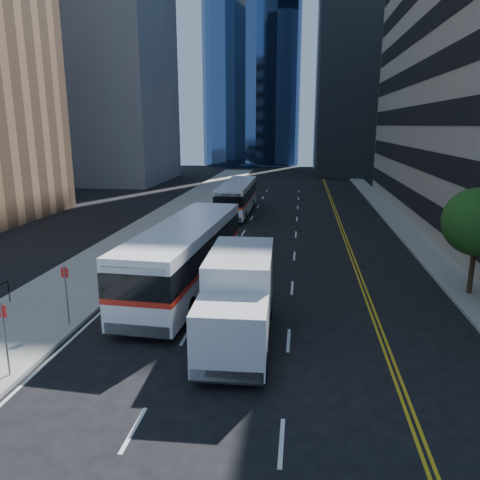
% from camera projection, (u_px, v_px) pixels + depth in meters
% --- Properties ---
extents(ground, '(160.00, 160.00, 0.00)m').
position_uv_depth(ground, '(272.00, 365.00, 16.07)').
color(ground, black).
rests_on(ground, ground).
extents(sidewalk_west, '(5.00, 90.00, 0.15)m').
position_uv_depth(sidewalk_west, '(172.00, 217.00, 41.46)').
color(sidewalk_west, gray).
rests_on(sidewalk_west, ground).
extents(sidewalk_east, '(2.00, 90.00, 0.15)m').
position_uv_depth(sidewalk_east, '(399.00, 223.00, 38.98)').
color(sidewalk_east, gray).
rests_on(sidewalk_east, ground).
extents(midrise_west, '(18.00, 18.00, 35.00)m').
position_uv_depth(midrise_west, '(99.00, 56.00, 65.51)').
color(midrise_west, gray).
rests_on(midrise_west, ground).
extents(street_tree, '(3.20, 3.20, 5.10)m').
position_uv_depth(street_tree, '(478.00, 222.00, 21.76)').
color(street_tree, '#332114').
rests_on(street_tree, sidewalk_east).
extents(bus_front, '(3.51, 13.02, 3.32)m').
position_uv_depth(bus_front, '(186.00, 254.00, 23.21)').
color(bus_front, white).
rests_on(bus_front, ground).
extents(bus_rear, '(2.49, 11.28, 2.91)m').
position_uv_depth(bus_rear, '(237.00, 197.00, 43.29)').
color(bus_rear, white).
rests_on(bus_rear, ground).
extents(box_truck, '(2.62, 7.01, 3.32)m').
position_uv_depth(box_truck, '(238.00, 298.00, 17.42)').
color(box_truck, silver).
rests_on(box_truck, ground).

